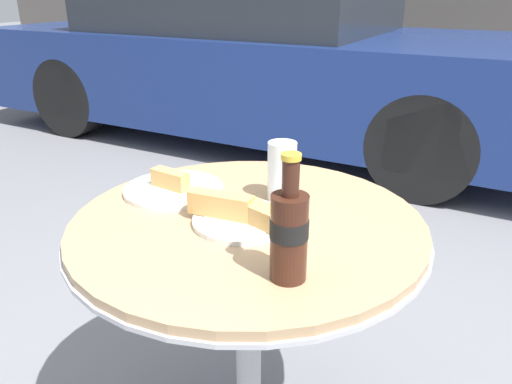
{
  "coord_description": "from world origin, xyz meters",
  "views": [
    {
      "loc": [
        0.5,
        -0.87,
        1.17
      ],
      "look_at": [
        0.0,
        0.04,
        0.74
      ],
      "focal_mm": 35.0,
      "sensor_mm": 36.0,
      "label": 1
    }
  ],
  "objects_px": {
    "bistro_table": "(248,267)",
    "drinking_glass": "(282,174)",
    "cola_bottle_left": "(289,232)",
    "lunch_plate_near": "(240,215)",
    "parked_car": "(261,56)",
    "lunch_plate_far": "(173,187)"
  },
  "relations": [
    {
      "from": "bistro_table",
      "to": "drinking_glass",
      "type": "distance_m",
      "value": 0.24
    },
    {
      "from": "cola_bottle_left",
      "to": "lunch_plate_near",
      "type": "xyz_separation_m",
      "value": [
        -0.18,
        0.15,
        -0.07
      ]
    },
    {
      "from": "cola_bottle_left",
      "to": "drinking_glass",
      "type": "distance_m",
      "value": 0.35
    },
    {
      "from": "lunch_plate_near",
      "to": "bistro_table",
      "type": "bearing_deg",
      "value": 85.35
    },
    {
      "from": "bistro_table",
      "to": "parked_car",
      "type": "xyz_separation_m",
      "value": [
        -1.44,
        2.75,
        0.07
      ]
    },
    {
      "from": "lunch_plate_near",
      "to": "lunch_plate_far",
      "type": "bearing_deg",
      "value": 162.62
    },
    {
      "from": "bistro_table",
      "to": "parked_car",
      "type": "distance_m",
      "value": 3.1
    },
    {
      "from": "drinking_glass",
      "to": "lunch_plate_far",
      "type": "height_order",
      "value": "drinking_glass"
    },
    {
      "from": "bistro_table",
      "to": "parked_car",
      "type": "bearing_deg",
      "value": 117.59
    },
    {
      "from": "cola_bottle_left",
      "to": "parked_car",
      "type": "xyz_separation_m",
      "value": [
        -1.62,
        2.92,
        -0.14
      ]
    },
    {
      "from": "parked_car",
      "to": "cola_bottle_left",
      "type": "bearing_deg",
      "value": -61.03
    },
    {
      "from": "lunch_plate_near",
      "to": "drinking_glass",
      "type": "bearing_deg",
      "value": 83.27
    },
    {
      "from": "drinking_glass",
      "to": "lunch_plate_near",
      "type": "xyz_separation_m",
      "value": [
        -0.02,
        -0.17,
        -0.04
      ]
    },
    {
      "from": "parked_car",
      "to": "lunch_plate_near",
      "type": "bearing_deg",
      "value": -62.69
    },
    {
      "from": "drinking_glass",
      "to": "bistro_table",
      "type": "bearing_deg",
      "value": -97.16
    },
    {
      "from": "cola_bottle_left",
      "to": "drinking_glass",
      "type": "bearing_deg",
      "value": 117.83
    },
    {
      "from": "drinking_glass",
      "to": "lunch_plate_far",
      "type": "xyz_separation_m",
      "value": [
        -0.26,
        -0.09,
        -0.05
      ]
    },
    {
      "from": "lunch_plate_near",
      "to": "lunch_plate_far",
      "type": "height_order",
      "value": "lunch_plate_near"
    },
    {
      "from": "bistro_table",
      "to": "lunch_plate_far",
      "type": "distance_m",
      "value": 0.28
    },
    {
      "from": "cola_bottle_left",
      "to": "lunch_plate_far",
      "type": "height_order",
      "value": "cola_bottle_left"
    },
    {
      "from": "cola_bottle_left",
      "to": "bistro_table",
      "type": "bearing_deg",
      "value": 136.05
    },
    {
      "from": "parked_car",
      "to": "lunch_plate_far",
      "type": "bearing_deg",
      "value": -66.14
    }
  ]
}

